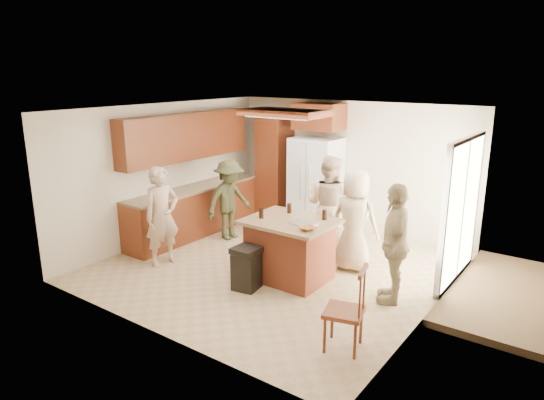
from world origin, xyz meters
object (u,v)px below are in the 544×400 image
Objects in this scene: person_front_left at (162,216)px; person_behind_right at (355,221)px; person_side_right at (395,243)px; trash_bin at (246,268)px; refrigerator at (315,183)px; person_counter at (229,200)px; kitchen_island at (290,249)px; spindle_chair at (346,312)px; person_behind_left at (329,205)px.

person_front_left is 1.00× the size of person_behind_right.
person_side_right is 2.63× the size of trash_bin.
person_behind_right is 0.89× the size of refrigerator.
kitchen_island is (1.92, -0.87, -0.27)m from person_counter.
person_side_right reaches higher than person_counter.
kitchen_island is at bearing -56.82° from person_front_left.
kitchen_island is (1.99, 0.70, -0.33)m from person_front_left.
person_front_left is at bearing -108.07° from refrigerator.
person_front_left is at bearing 171.70° from spindle_chair.
kitchen_island is at bearing 64.72° from trash_bin.
spindle_chair is at bearing -16.85° from trash_bin.
person_front_left is 2.56× the size of trash_bin.
refrigerator is at bearing 102.55° from trash_bin.
person_counter is 2.26m from trash_bin.
person_side_right is (0.92, -0.67, 0.02)m from person_behind_right.
person_side_right is (3.52, 0.93, 0.02)m from person_front_left.
person_behind_left reaches higher than spindle_chair.
person_behind_right is at bearing -42.89° from refrigerator.
person_behind_right is (0.70, -0.43, -0.05)m from person_behind_left.
kitchen_island is at bearing 54.65° from person_behind_right.
person_behind_left is 1.06× the size of person_behind_right.
person_front_left is at bearing -171.50° from person_counter.
refrigerator is 1.41× the size of kitchen_island.
person_counter is (0.06, 1.57, -0.06)m from person_front_left.
person_behind_right is at bearing 146.40° from person_behind_left.
spindle_chair is (0.04, -1.45, -0.37)m from person_side_right.
person_side_right reaches higher than trash_bin.
person_side_right reaches higher than spindle_chair.
trash_bin is (-0.22, -1.97, -0.53)m from person_behind_left.
trash_bin is at bearing -122.48° from person_counter.
person_behind_left is 2.05m from trash_bin.
person_counter is at bearing 11.63° from person_behind_left.
spindle_chair reaches higher than trash_bin.
person_behind_right is at bearing 59.28° from trash_bin.
person_front_left is at bearing -178.28° from trash_bin.
person_side_right is at bearing 143.76° from person_behind_left.
person_behind_right is 1.86m from trash_bin.
trash_bin is at bearing 163.15° from spindle_chair.
refrigerator reaches higher than spindle_chair.
person_side_right is at bearing -40.48° from refrigerator.
trash_bin is (-0.31, -0.65, -0.16)m from kitchen_island.
person_front_left is at bearing 30.60° from person_behind_right.
person_behind_left is at bearing -49.72° from refrigerator.
person_behind_left is at bearing 93.88° from kitchen_island.
person_side_right is 1.59m from kitchen_island.
person_behind_left is (1.90, 2.02, 0.05)m from person_front_left.
trash_bin is (1.68, 0.05, -0.49)m from person_front_left.
person_side_right is 1.50m from spindle_chair.
person_behind_right reaches higher than spindle_chair.
person_side_right reaches higher than person_behind_right.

